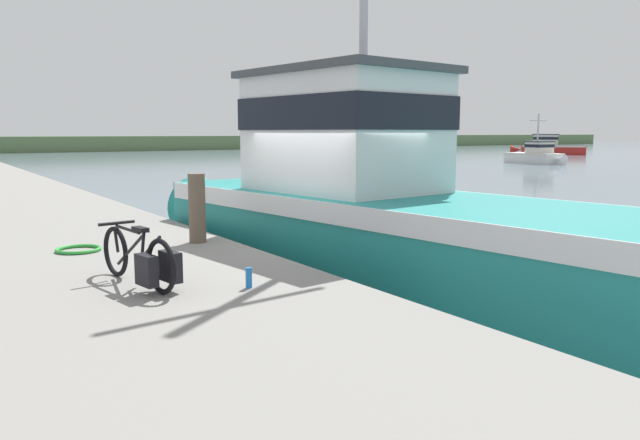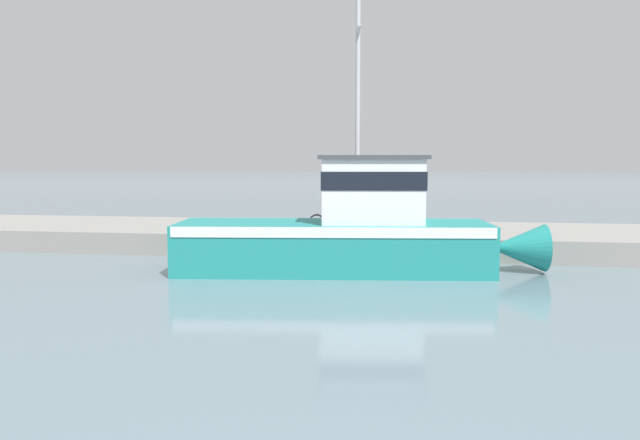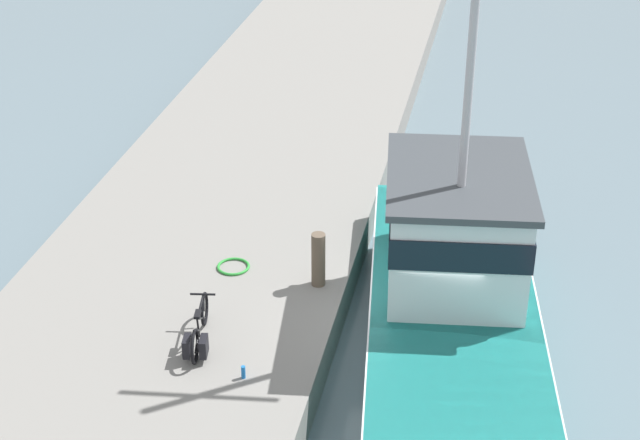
% 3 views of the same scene
% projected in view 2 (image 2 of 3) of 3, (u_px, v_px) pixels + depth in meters
% --- Properties ---
extents(ground_plane, '(320.00, 320.00, 0.00)m').
position_uv_depth(ground_plane, '(362.00, 268.00, 19.86)').
color(ground_plane, slate).
extents(dock_pier, '(6.29, 80.00, 0.80)m').
position_uv_depth(dock_pier, '(372.00, 238.00, 24.20)').
color(dock_pier, gray).
rests_on(dock_pier, ground_plane).
extents(fishing_boat_main, '(3.97, 11.33, 8.34)m').
position_uv_depth(fishing_boat_main, '(352.00, 229.00, 19.03)').
color(fishing_boat_main, teal).
rests_on(fishing_boat_main, ground_plane).
extents(bicycle_touring, '(0.60, 1.71, 0.67)m').
position_uv_depth(bicycle_touring, '(327.00, 222.00, 23.36)').
color(bicycle_touring, black).
rests_on(bicycle_touring, dock_pier).
extents(mooring_post, '(0.26, 0.26, 1.08)m').
position_uv_depth(mooring_post, '(389.00, 221.00, 21.41)').
color(mooring_post, brown).
rests_on(mooring_post, dock_pier).
extents(hose_coil, '(0.64, 0.64, 0.05)m').
position_uv_depth(hose_coil, '(398.00, 230.00, 23.13)').
color(hose_coil, green).
rests_on(hose_coil, dock_pier).
extents(water_bottle_on_curb, '(0.07, 0.07, 0.23)m').
position_uv_depth(water_bottle_on_curb, '(305.00, 230.00, 22.53)').
color(water_bottle_on_curb, blue).
rests_on(water_bottle_on_curb, dock_pier).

